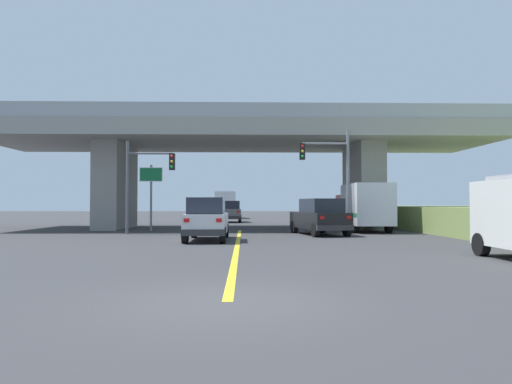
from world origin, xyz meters
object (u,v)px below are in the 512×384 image
suv_lead (207,219)px  box_truck (364,207)px  sedan_oncoming (230,211)px  semi_truck_distant (226,205)px  highway_sign (151,183)px  suv_crossing (320,217)px  traffic_signal_farside (144,175)px  traffic_signal_nearside (332,169)px

suv_lead → box_truck: (9.35, 7.29, 0.55)m
suv_lead → sedan_oncoming: same height
semi_truck_distant → highway_sign: bearing=-98.1°
suv_crossing → traffic_signal_farside: bearing=162.7°
sedan_oncoming → suv_crossing: bearing=-73.0°
box_truck → traffic_signal_farside: bearing=-169.3°
highway_sign → traffic_signal_nearside: bearing=-12.9°
traffic_signal_nearside → box_truck: bearing=40.3°
semi_truck_distant → box_truck: bearing=-70.0°
suv_lead → highway_sign: highway_sign is taller
semi_truck_distant → traffic_signal_farside: bearing=-96.9°
box_truck → traffic_signal_farside: 13.72m
suv_lead → box_truck: 11.87m
traffic_signal_nearside → highway_sign: 11.50m
sedan_oncoming → highway_sign: size_ratio=1.08×
suv_lead → highway_sign: size_ratio=1.12×
box_truck → semi_truck_distant: size_ratio=1.02×
suv_crossing → traffic_signal_nearside: 3.29m
traffic_signal_nearside → suv_crossing: bearing=-124.9°
suv_crossing → box_truck: box_truck is taller
sedan_oncoming → suv_lead: bearing=-91.2°
box_truck → sedan_oncoming: 17.22m
suv_lead → traffic_signal_farside: 6.66m
suv_crossing → box_truck: (3.36, 3.43, 0.55)m
traffic_signal_nearside → semi_truck_distant: size_ratio=0.95×
sedan_oncoming → traffic_signal_farside: traffic_signal_farside is taller
box_truck → semi_truck_distant: bearing=110.0°
box_truck → suv_crossing: bearing=-134.4°
traffic_signal_nearside → semi_truck_distant: traffic_signal_nearside is taller
traffic_signal_nearside → sedan_oncoming: bearing=111.3°
suv_lead → traffic_signal_farside: (-4.02, 4.77, 2.35)m
suv_lead → sedan_oncoming: bearing=88.8°
traffic_signal_farside → highway_sign: bearing=93.6°
traffic_signal_farside → highway_sign: size_ratio=1.27×
suv_lead → box_truck: size_ratio=0.73×
suv_lead → semi_truck_distant: (-0.47, 34.25, 0.64)m
suv_crossing → sedan_oncoming: (-5.54, 18.16, -0.00)m
suv_lead → traffic_signal_nearside: traffic_signal_nearside is taller
suv_crossing → sedan_oncoming: 18.99m
suv_lead → semi_truck_distant: 34.26m
traffic_signal_farside → box_truck: bearing=10.7°
traffic_signal_nearside → traffic_signal_farside: (-11.00, -0.51, -0.44)m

